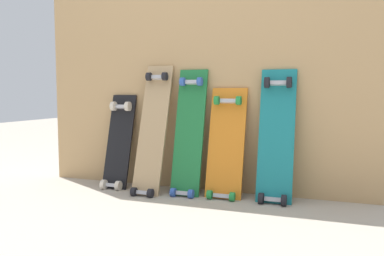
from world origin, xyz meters
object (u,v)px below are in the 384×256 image
at_px(skateboard_green, 189,137).
at_px(skateboard_teal, 276,141).
at_px(skateboard_black, 118,146).
at_px(skateboard_natural, 152,134).
at_px(skateboard_orange, 226,148).

bearing_deg(skateboard_green, skateboard_teal, 1.29).
xyz_separation_m(skateboard_black, skateboard_natural, (0.28, -0.04, 0.10)).
xyz_separation_m(skateboard_natural, skateboard_orange, (0.49, 0.05, -0.08)).
distance_m(skateboard_green, skateboard_teal, 0.56).
height_order(skateboard_natural, skateboard_teal, skateboard_natural).
distance_m(skateboard_green, skateboard_orange, 0.25).
distance_m(skateboard_natural, skateboard_teal, 0.80).
bearing_deg(skateboard_natural, skateboard_teal, 3.66).
bearing_deg(skateboard_teal, skateboard_natural, -176.34).
bearing_deg(skateboard_orange, skateboard_black, -179.62).
distance_m(skateboard_black, skateboard_teal, 1.08).
relative_size(skateboard_natural, skateboard_orange, 1.20).
distance_m(skateboard_natural, skateboard_orange, 0.50).
bearing_deg(skateboard_black, skateboard_orange, 0.38).
bearing_deg(skateboard_green, skateboard_black, 179.46).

